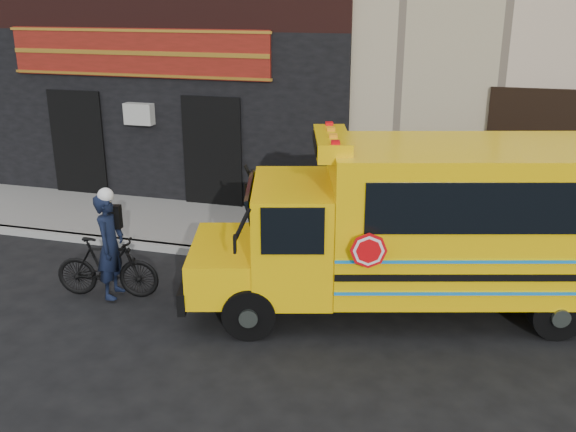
{
  "coord_description": "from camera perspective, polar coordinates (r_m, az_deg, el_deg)",
  "views": [
    {
      "loc": [
        2.54,
        -8.3,
        4.88
      ],
      "look_at": [
        -0.35,
        1.85,
        1.26
      ],
      "focal_mm": 40.0,
      "sensor_mm": 36.0,
      "label": 1
    }
  ],
  "objects": [
    {
      "name": "ground",
      "position": [
        9.96,
        -0.98,
        -10.41
      ],
      "size": [
        120.0,
        120.0,
        0.0
      ],
      "primitive_type": "plane",
      "color": "black",
      "rests_on": "ground"
    },
    {
      "name": "curb",
      "position": [
        12.18,
        2.58,
        -4.33
      ],
      "size": [
        40.0,
        0.2,
        0.15
      ],
      "primitive_type": "cube",
      "color": "gray",
      "rests_on": "ground"
    },
    {
      "name": "cyclist",
      "position": [
        11.09,
        -15.49,
        -2.82
      ],
      "size": [
        0.51,
        0.71,
        1.8
      ],
      "primitive_type": "imported",
      "rotation": [
        0.0,
        0.0,
        1.7
      ],
      "color": "black",
      "rests_on": "ground"
    },
    {
      "name": "bicycle",
      "position": [
        11.32,
        -15.78,
        -4.41
      ],
      "size": [
        1.83,
        0.81,
        1.06
      ],
      "primitive_type": "imported",
      "rotation": [
        0.0,
        0.0,
        1.75
      ],
      "color": "black",
      "rests_on": "ground"
    },
    {
      "name": "sidewalk",
      "position": [
        13.54,
        4.06,
        -1.91
      ],
      "size": [
        40.0,
        3.0,
        0.15
      ],
      "primitive_type": "cube",
      "color": "gray",
      "rests_on": "ground"
    },
    {
      "name": "school_bus",
      "position": [
        10.35,
        12.52,
        -0.54
      ],
      "size": [
        7.22,
        3.95,
        2.92
      ],
      "color": "black",
      "rests_on": "ground"
    }
  ]
}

